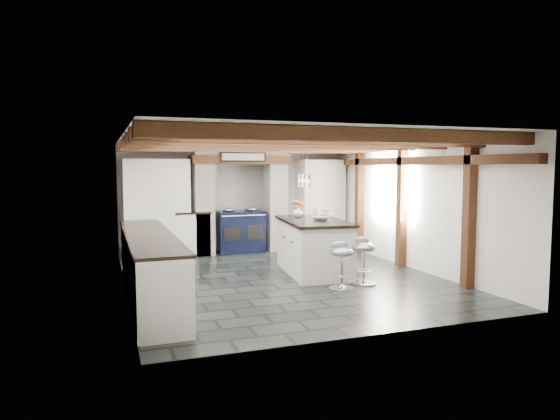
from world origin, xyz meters
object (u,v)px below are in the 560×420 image
object	(u,v)px
range_cooker	(240,231)
bar_stool_near	(364,255)
bar_stool_far	(342,260)
kitchen_island	(313,246)

from	to	relation	value
range_cooker	bar_stool_near	distance (m)	3.68
range_cooker	bar_stool_far	bearing A→B (deg)	-81.07
kitchen_island	bar_stool_far	distance (m)	1.21
kitchen_island	bar_stool_far	xyz separation A→B (m)	(-0.06, -1.21, -0.03)
bar_stool_near	bar_stool_far	size ratio (longest dim) A/B	1.04
range_cooker	kitchen_island	size ratio (longest dim) A/B	0.50
range_cooker	bar_stool_far	size ratio (longest dim) A/B	1.38
kitchen_island	bar_stool_near	bearing A→B (deg)	-61.13
bar_stool_near	bar_stool_far	bearing A→B (deg)	-135.98
kitchen_island	bar_stool_near	size ratio (longest dim) A/B	2.66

